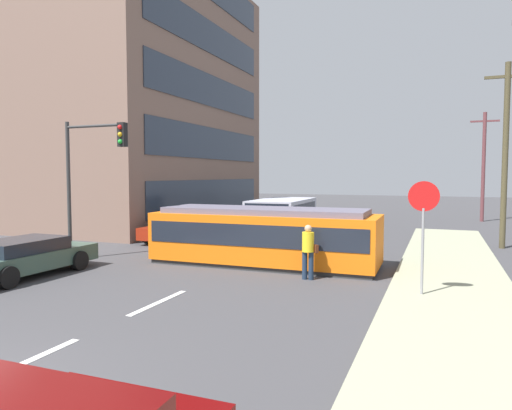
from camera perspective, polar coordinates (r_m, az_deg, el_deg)
The scene contains 17 objects.
ground_plane at distance 15.36m, azimuth -3.53°, elevation -8.20°, with size 120.00×120.00×0.00m, color #3E3D40.
sidewalk_curb_right at distance 10.07m, azimuth 23.51°, elevation -14.54°, with size 3.20×36.00×0.14m, color #9B9D7F.
lane_stripe_1 at distance 9.09m, azimuth -26.76°, elevation -17.07°, with size 0.16×2.40×0.01m, color silver.
lane_stripe_2 at distance 11.97m, azimuth -11.94°, elevation -11.70°, with size 0.16×2.40×0.01m, color silver.
lane_stripe_3 at distance 22.31m, azimuth 4.84°, elevation -4.45°, with size 0.16×2.40×0.01m, color silver.
lane_stripe_4 at distance 28.05m, azimuth 8.43°, elevation -2.79°, with size 0.16×2.40×0.01m, color silver.
corner_building at distance 33.63m, azimuth -18.36°, elevation 11.80°, with size 16.44×16.25×16.00m.
streetcar_tram at distance 16.31m, azimuth 1.01°, elevation -3.77°, with size 8.00×2.66×2.02m.
city_bus at distance 24.88m, azimuth 3.26°, elevation -1.13°, with size 2.66×5.38×1.87m.
pedestrian_crossing at distance 14.10m, azimuth 6.48°, elevation -5.39°, with size 0.51×0.36×1.67m.
parked_sedan_mid at distance 16.18m, azimuth -26.75°, elevation -5.73°, with size 1.99×4.59×1.19m.
parked_sedan_far at distance 22.52m, azimuth -9.58°, elevation -2.82°, with size 2.07×4.30×1.19m.
parked_sedan_furthest at distance 28.22m, azimuth -3.01°, elevation -1.45°, with size 2.12×4.34×1.19m.
stop_sign at distance 12.36m, azimuth 20.00°, elevation -1.04°, with size 0.76×0.07×2.88m.
traffic_light_mast at distance 17.81m, azimuth -19.83°, elevation 4.83°, with size 2.69×0.33×5.13m.
utility_pole_mid at distance 22.51m, azimuth 28.45°, elevation 5.77°, with size 1.80×0.24×7.94m.
utility_pole_far at distance 34.97m, azimuth 26.32°, elevation 4.50°, with size 1.80×0.24×7.40m.
Camera 1 is at (6.45, -3.57, 3.17)m, focal length 32.34 mm.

